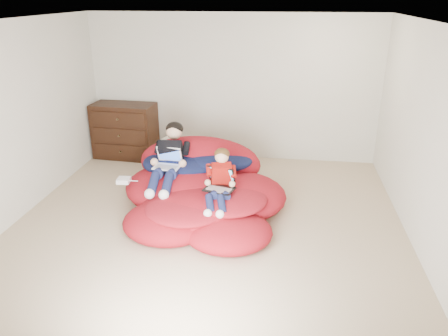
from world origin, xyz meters
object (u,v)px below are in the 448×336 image
Objects in this scene: older_boy at (170,156)px; laptop_white at (168,161)px; dresser at (125,131)px; laptop_black at (220,183)px; beanbag_pile at (200,190)px; younger_boy at (220,179)px.

older_boy is 0.11m from laptop_white.
dresser is at bearing 127.55° from older_boy.
dresser is at bearing 125.98° from laptop_white.
dresser is 0.93× the size of older_boy.
older_boy is at bearing 146.16° from laptop_black.
younger_boy reaches higher than beanbag_pile.
younger_boy reaches higher than laptop_white.
older_boy reaches higher than beanbag_pile.
beanbag_pile reaches higher than laptop_black.
younger_boy is (2.05, -2.18, 0.12)m from dresser.
dresser is 2.99m from younger_boy.
dresser is 0.47× the size of beanbag_pile.
older_boy is at bearing 160.52° from beanbag_pile.
beanbag_pile is 6.42× the size of laptop_white.
laptop_white is at bearing -90.00° from older_boy.
laptop_black is at bearing 90.00° from younger_boy.
older_boy is 2.70× the size of laptop_black.
dresser is 3.01× the size of laptop_white.
older_boy is 3.24× the size of laptop_white.
laptop_black is (0.33, -0.37, 0.29)m from beanbag_pile.
dresser is at bearing 133.63° from beanbag_pile.
beanbag_pile is 1.98× the size of older_boy.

